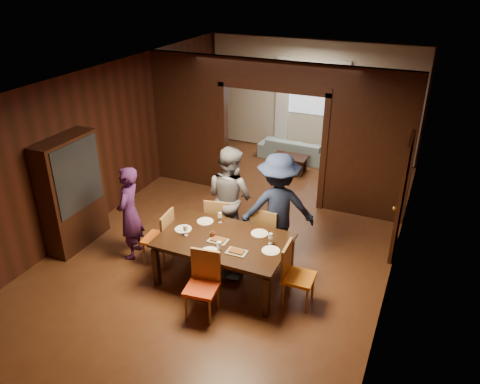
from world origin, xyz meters
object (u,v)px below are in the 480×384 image
at_px(person_navy, 278,208).
at_px(chair_far_r, 268,231).
at_px(chair_near, 202,286).
at_px(sofa, 296,149).
at_px(person_grey, 230,197).
at_px(dining_table, 224,259).
at_px(chair_left, 158,237).
at_px(coffee_table, 290,164).
at_px(chair_right, 299,276).
at_px(hutch, 72,193).
at_px(chair_far_l, 220,221).
at_px(person_purple, 129,213).

xyz_separation_m(person_navy, chair_far_r, (-0.14, -0.03, -0.46)).
bearing_deg(chair_near, sofa, 87.74).
bearing_deg(chair_near, person_navy, 67.73).
xyz_separation_m(sofa, chair_near, (0.55, -6.15, 0.21)).
height_order(person_grey, sofa, person_grey).
relative_size(dining_table, chair_left, 2.05).
xyz_separation_m(coffee_table, chair_left, (-0.84, -4.48, 0.28)).
xyz_separation_m(sofa, coffee_table, (0.11, -0.82, -0.07)).
bearing_deg(chair_right, sofa, 16.12).
relative_size(dining_table, chair_far_r, 2.05).
bearing_deg(chair_far_r, sofa, -75.52).
xyz_separation_m(coffee_table, hutch, (-2.49, -4.53, 0.80)).
bearing_deg(dining_table, chair_far_l, 119.61).
xyz_separation_m(chair_far_l, chair_near, (0.56, -1.75, 0.00)).
bearing_deg(hutch, person_navy, 16.37).
xyz_separation_m(chair_far_r, hutch, (-3.27, -0.97, 0.52)).
bearing_deg(person_grey, coffee_table, -70.34).
bearing_deg(chair_far_l, hutch, 10.42).
height_order(sofa, chair_right, chair_right).
distance_m(chair_left, chair_right, 2.46).
xyz_separation_m(chair_left, chair_far_r, (1.61, 0.92, 0.00)).
relative_size(sofa, dining_table, 0.93).
bearing_deg(coffee_table, person_purple, -106.89).
bearing_deg(dining_table, chair_far_r, 66.81).
bearing_deg(chair_far_l, dining_table, 108.28).
bearing_deg(person_purple, person_navy, 97.92).
relative_size(chair_left, hutch, 0.48).
xyz_separation_m(person_grey, coffee_table, (-0.02, 3.45, -0.72)).
relative_size(person_purple, dining_table, 0.83).
xyz_separation_m(person_grey, chair_near, (0.42, -1.88, -0.44)).
distance_m(person_purple, chair_far_l, 1.56).
height_order(person_grey, chair_left, person_grey).
bearing_deg(chair_far_l, chair_far_r, 170.61).
bearing_deg(person_grey, dining_table, 129.14).
bearing_deg(person_navy, sofa, -100.60).
relative_size(person_grey, chair_far_r, 1.91).
distance_m(coffee_table, chair_far_l, 3.60).
height_order(person_navy, sofa, person_navy).
height_order(person_purple, chair_right, person_purple).
bearing_deg(chair_left, coffee_table, 164.00).
relative_size(person_purple, person_navy, 0.86).
relative_size(chair_right, chair_near, 1.00).
bearing_deg(chair_far_l, chair_near, 96.46).
relative_size(person_navy, coffee_table, 2.37).
height_order(person_purple, coffee_table, person_purple).
xyz_separation_m(dining_table, coffee_table, (-0.38, 4.48, -0.18)).
bearing_deg(chair_far_r, coffee_table, -74.67).
relative_size(chair_left, chair_near, 1.00).
bearing_deg(dining_table, sofa, 95.32).
xyz_separation_m(person_navy, chair_far_l, (-1.04, -0.06, -0.46)).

